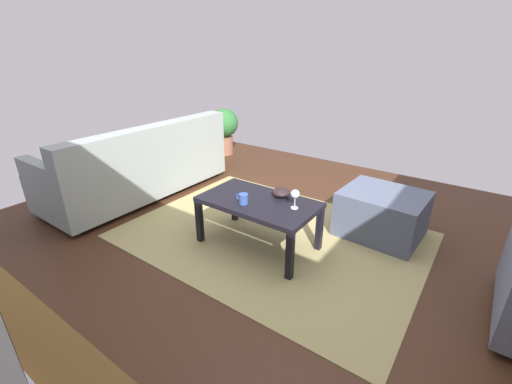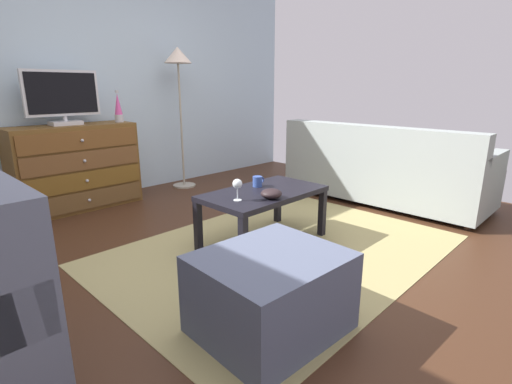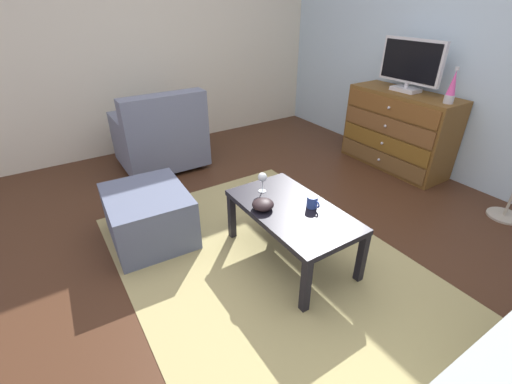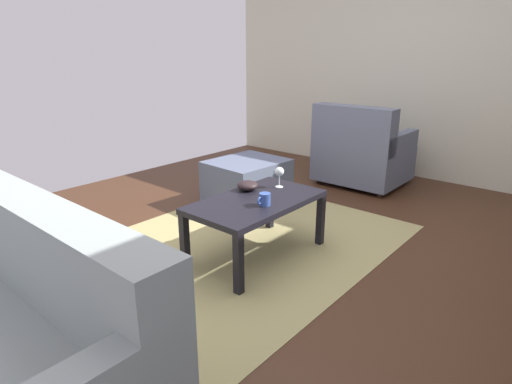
% 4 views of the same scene
% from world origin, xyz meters
% --- Properties ---
extents(ground_plane, '(5.73, 5.11, 0.05)m').
position_xyz_m(ground_plane, '(0.00, 0.00, -0.03)').
color(ground_plane, '#402516').
extents(area_rug, '(2.60, 1.90, 0.01)m').
position_xyz_m(area_rug, '(0.20, -0.20, 0.00)').
color(area_rug, tan).
rests_on(area_rug, ground_plane).
extents(coffee_table, '(0.98, 0.55, 0.43)m').
position_xyz_m(coffee_table, '(0.21, 0.00, 0.38)').
color(coffee_table, black).
rests_on(coffee_table, ground_plane).
extents(wine_glass, '(0.07, 0.07, 0.16)m').
position_xyz_m(wine_glass, '(-0.11, -0.04, 0.55)').
color(wine_glass, silver).
rests_on(wine_glass, coffee_table).
extents(mug, '(0.11, 0.08, 0.08)m').
position_xyz_m(mug, '(0.27, 0.13, 0.48)').
color(mug, '#334E9C').
rests_on(mug, coffee_table).
extents(bowl_decorative, '(0.15, 0.15, 0.07)m').
position_xyz_m(bowl_decorative, '(0.10, -0.18, 0.47)').
color(bowl_decorative, black).
rests_on(bowl_decorative, coffee_table).
extents(couch_large, '(0.85, 2.10, 0.84)m').
position_xyz_m(couch_large, '(1.95, -0.12, 0.33)').
color(couch_large, '#332319').
rests_on(couch_large, ground_plane).
extents(ottoman, '(0.73, 0.64, 0.42)m').
position_xyz_m(ottoman, '(-0.60, -0.80, 0.21)').
color(ottoman, '#515A71').
rests_on(ottoman, ground_plane).
extents(potted_plant, '(0.44, 0.44, 0.72)m').
position_xyz_m(potted_plant, '(2.21, -1.91, 0.43)').
color(potted_plant, brown).
rests_on(potted_plant, ground_plane).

